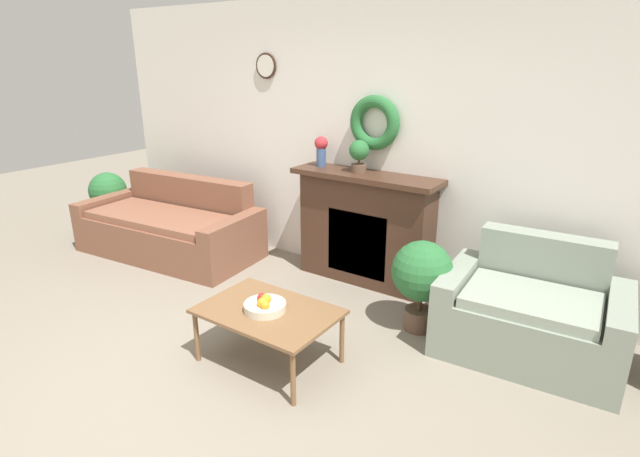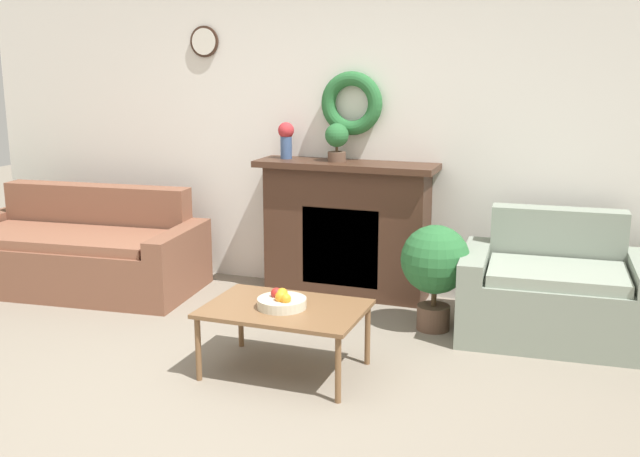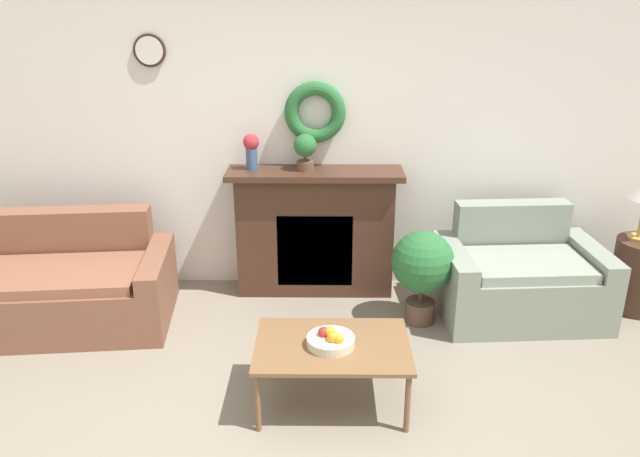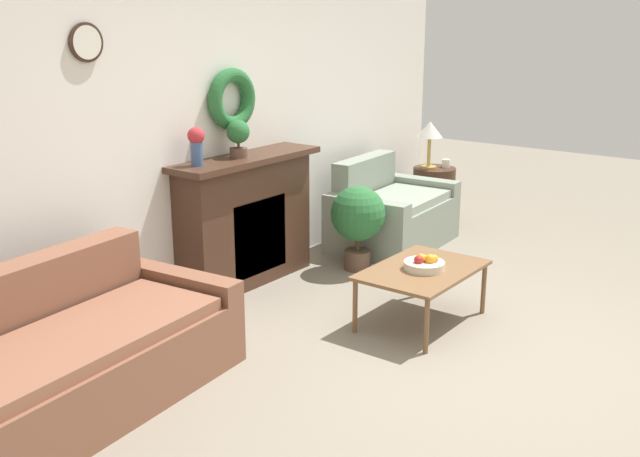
% 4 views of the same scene
% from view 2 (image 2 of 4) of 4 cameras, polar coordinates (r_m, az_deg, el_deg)
% --- Properties ---
extents(ground_plane, '(16.00, 16.00, 0.00)m').
position_cam_2_polar(ground_plane, '(4.36, -9.39, -13.41)').
color(ground_plane, gray).
extents(wall_back, '(6.80, 0.18, 2.70)m').
position_cam_2_polar(wall_back, '(6.20, 1.46, 7.70)').
color(wall_back, white).
rests_on(wall_back, ground_plane).
extents(fireplace, '(1.47, 0.41, 1.11)m').
position_cam_2_polar(fireplace, '(6.10, 2.01, -0.00)').
color(fireplace, '#42281C').
rests_on(fireplace, ground_plane).
extents(couch_left, '(2.14, 1.15, 0.83)m').
position_cam_2_polar(couch_left, '(6.67, -17.88, -1.80)').
color(couch_left, brown).
rests_on(couch_left, ground_plane).
extents(loveseat_right, '(1.34, 0.95, 0.86)m').
position_cam_2_polar(loveseat_right, '(5.49, 17.48, -4.77)').
color(loveseat_right, gray).
rests_on(loveseat_right, ground_plane).
extents(coffee_table, '(0.97, 0.67, 0.43)m').
position_cam_2_polar(coffee_table, '(4.63, -2.70, -6.42)').
color(coffee_table, brown).
rests_on(coffee_table, ground_plane).
extents(fruit_bowl, '(0.30, 0.30, 0.12)m').
position_cam_2_polar(fruit_bowl, '(4.59, -2.93, -5.57)').
color(fruit_bowl, beige).
rests_on(fruit_bowl, coffee_table).
extents(vase_on_mantel_left, '(0.13, 0.13, 0.30)m').
position_cam_2_polar(vase_on_mantel_left, '(6.16, -2.60, 6.94)').
color(vase_on_mantel_left, '#3D5684').
rests_on(vase_on_mantel_left, fireplace).
extents(potted_plant_on_mantel, '(0.19, 0.19, 0.31)m').
position_cam_2_polar(potted_plant_on_mantel, '(5.99, 1.29, 6.81)').
color(potted_plant_on_mantel, brown).
rests_on(potted_plant_on_mantel, fireplace).
extents(potted_plant_floor_by_loveseat, '(0.49, 0.49, 0.77)m').
position_cam_2_polar(potted_plant_floor_by_loveseat, '(5.37, 8.76, -2.69)').
color(potted_plant_floor_by_loveseat, brown).
rests_on(potted_plant_floor_by_loveseat, ground_plane).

